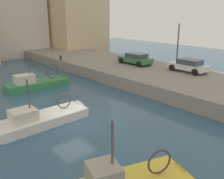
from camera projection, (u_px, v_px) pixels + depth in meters
water_surface at (72, 117)px, 17.33m from camera, size 80.00×80.00×0.00m
quay_wall at (172, 80)px, 24.40m from camera, size 9.00×56.00×1.20m
fishing_boat_green at (41, 86)px, 24.40m from camera, size 6.72×2.53×4.08m
fishing_boat_white at (48, 121)px, 16.56m from camera, size 6.82×2.28×4.03m
parked_car_white at (189, 65)px, 25.05m from camera, size 1.89×3.91×1.30m
parked_car_green at (135, 58)px, 28.77m from camera, size 1.95×4.12×1.28m
mooring_bollard_north at (61, 58)px, 31.57m from camera, size 0.28×0.28×0.55m
quay_streetlamp at (178, 39)px, 24.71m from camera, size 0.36×0.36×4.83m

